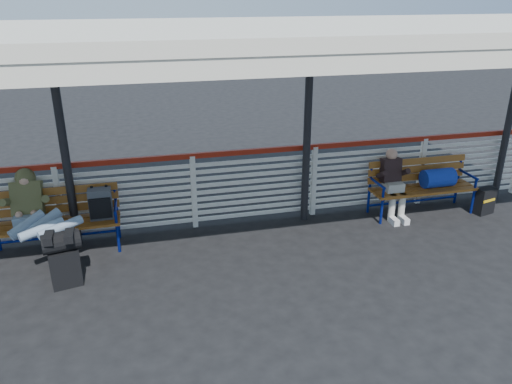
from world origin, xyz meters
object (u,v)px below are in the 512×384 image
object	(u,v)px
luggage_stack	(63,257)
bench_left	(69,212)
companion_person	(393,183)
bench_right	(428,180)
suitcase_side	(485,201)
traveler_man	(39,219)

from	to	relation	value
luggage_stack	bench_left	bearing A→B (deg)	77.44
luggage_stack	companion_person	size ratio (longest dim) A/B	0.66
bench_right	suitcase_side	xyz separation A→B (m)	(0.94, -0.31, -0.35)
companion_person	suitcase_side	bearing A→B (deg)	-10.54
bench_right	bench_left	bearing A→B (deg)	179.15
suitcase_side	bench_left	bearing A→B (deg)	162.32
luggage_stack	bench_right	distance (m)	5.84
luggage_stack	suitcase_side	xyz separation A→B (m)	(6.70, 0.63, -0.19)
suitcase_side	companion_person	bearing A→B (deg)	155.17
bench_left	traveler_man	size ratio (longest dim) A/B	1.12
luggage_stack	suitcase_side	size ratio (longest dim) A/B	1.66
bench_left	bench_right	size ratio (longest dim) A/B	1.00
bench_left	luggage_stack	bearing A→B (deg)	-89.87
luggage_stack	companion_person	world-z (taller)	companion_person
traveler_man	bench_left	bearing A→B (deg)	46.42
bench_right	suitcase_side	world-z (taller)	bench_right
traveler_man	bench_right	bearing A→B (deg)	2.58
bench_right	traveler_man	xyz separation A→B (m)	(-6.11, -0.28, 0.10)
bench_right	companion_person	world-z (taller)	companion_person
bench_right	companion_person	xyz separation A→B (m)	(-0.66, -0.01, 0.01)
luggage_stack	traveler_man	bearing A→B (deg)	104.63
luggage_stack	suitcase_side	bearing A→B (deg)	-7.28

